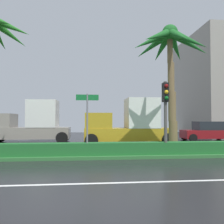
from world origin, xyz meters
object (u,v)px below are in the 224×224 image
street_name_sign (87,116)px  box_truck_lead (31,124)px  car_in_traffic_second (207,132)px  traffic_signal_median_right (166,104)px  palm_tree_centre_left (170,50)px  box_truck_following (129,124)px

street_name_sign → box_truck_lead: size_ratio=0.47×
car_in_traffic_second → box_truck_lead: bearing=0.9°
traffic_signal_median_right → palm_tree_centre_left: bearing=63.5°
palm_tree_centre_left → traffic_signal_median_right: (-0.80, -1.60, -3.25)m
street_name_sign → box_truck_lead: bearing=119.4°
box_truck_lead → car_in_traffic_second: (15.15, 0.24, -0.72)m
palm_tree_centre_left → street_name_sign: palm_tree_centre_left is taller
traffic_signal_median_right → street_name_sign: traffic_signal_median_right is taller
box_truck_following → box_truck_lead: bearing=-17.6°
traffic_signal_median_right → box_truck_following: traffic_signal_median_right is taller
box_truck_lead → car_in_traffic_second: box_truck_lead is taller
box_truck_lead → box_truck_following: size_ratio=1.00×
street_name_sign → box_truck_following: 6.57m
box_truck_following → traffic_signal_median_right: bearing=98.3°
box_truck_following → car_in_traffic_second: bearing=-160.5°
traffic_signal_median_right → car_in_traffic_second: (6.63, 8.58, -1.84)m
palm_tree_centre_left → street_name_sign: size_ratio=2.40×
box_truck_following → street_name_sign: bearing=62.5°
street_name_sign → car_in_traffic_second: (10.52, 8.47, -1.25)m
palm_tree_centre_left → traffic_signal_median_right: bearing=-116.5°
traffic_signal_median_right → street_name_sign: size_ratio=1.22×
box_truck_lead → palm_tree_centre_left: bearing=144.2°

